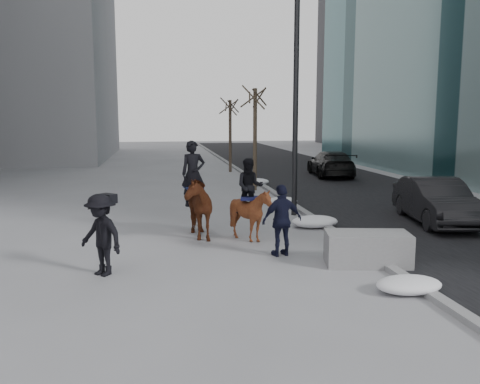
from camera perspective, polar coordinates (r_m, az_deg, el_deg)
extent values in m
plane|color=gray|center=(11.84, 0.94, -8.05)|extent=(120.00, 120.00, 0.00)
cube|color=black|center=(23.25, 13.68, -0.11)|extent=(8.00, 90.00, 0.01)
cube|color=gray|center=(22.01, 4.05, -0.22)|extent=(0.25, 90.00, 0.12)
cube|color=gray|center=(12.02, 14.11, -6.19)|extent=(2.02, 1.28, 0.75)
imported|color=black|center=(17.26, 21.16, -0.93)|extent=(2.22, 4.57, 1.44)
imported|color=black|center=(29.40, 10.14, 3.16)|extent=(2.64, 5.23, 1.46)
imported|color=#44180D|center=(14.31, -5.19, -1.57)|extent=(1.26, 2.21, 1.77)
imported|color=black|center=(14.33, -5.28, 2.07)|extent=(0.73, 0.54, 1.85)
cube|color=#10183C|center=(14.37, -5.26, 0.54)|extent=(0.56, 0.63, 0.06)
imported|color=#4F1C0F|center=(13.79, 1.20, -2.53)|extent=(1.42, 1.54, 1.47)
imported|color=black|center=(13.82, 1.10, 0.63)|extent=(0.84, 0.71, 1.54)
cube|color=#10123B|center=(13.86, 1.09, -0.70)|extent=(0.58, 0.64, 0.06)
imported|color=black|center=(12.34, 4.74, -3.19)|extent=(1.09, 0.63, 1.75)
cylinder|color=#E0430D|center=(12.81, 3.95, -1.52)|extent=(0.04, 0.18, 0.07)
imported|color=black|center=(11.19, -15.35, -4.68)|extent=(1.27, 1.25, 1.75)
cube|color=black|center=(11.28, -14.60, -0.70)|extent=(0.41, 0.41, 0.20)
cylinder|color=black|center=(17.40, 6.30, 12.14)|extent=(0.18, 0.18, 9.00)
ellipsoid|color=white|center=(15.75, 8.39, -3.30)|extent=(1.44, 0.91, 0.37)
ellipsoid|color=white|center=(10.42, 18.43, -9.85)|extent=(1.30, 0.82, 0.33)
ellipsoid|color=white|center=(25.10, 1.67, 1.15)|extent=(1.43, 0.91, 0.36)
ellipsoid|color=white|center=(19.67, 4.76, -0.99)|extent=(1.18, 0.75, 0.30)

